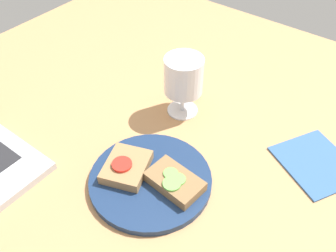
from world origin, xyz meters
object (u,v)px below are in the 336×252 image
(sandwich_with_tomato, at_px, (126,167))
(plate, at_px, (150,180))
(sandwich_with_cucumber, at_px, (175,181))
(napkin, at_px, (316,163))
(wine_glass, at_px, (183,79))

(sandwich_with_tomato, bearing_deg, plate, -73.24)
(plate, distance_m, sandwich_with_cucumber, 0.05)
(plate, height_order, sandwich_with_tomato, sandwich_with_tomato)
(plate, relative_size, napkin, 1.58)
(plate, relative_size, sandwich_with_cucumber, 2.15)
(sandwich_with_cucumber, height_order, sandwich_with_tomato, sandwich_with_tomato)
(sandwich_with_tomato, xyz_separation_m, napkin, (0.26, -0.28, -0.02))
(plate, xyz_separation_m, sandwich_with_tomato, (-0.01, 0.05, 0.02))
(plate, bearing_deg, wine_glass, 19.77)
(sandwich_with_tomato, bearing_deg, napkin, -48.04)
(sandwich_with_cucumber, height_order, napkin, sandwich_with_cucumber)
(wine_glass, distance_m, napkin, 0.33)
(wine_glass, xyz_separation_m, napkin, (0.03, -0.31, -0.09))
(sandwich_with_tomato, distance_m, napkin, 0.38)
(plate, xyz_separation_m, wine_glass, (0.21, 0.07, 0.09))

